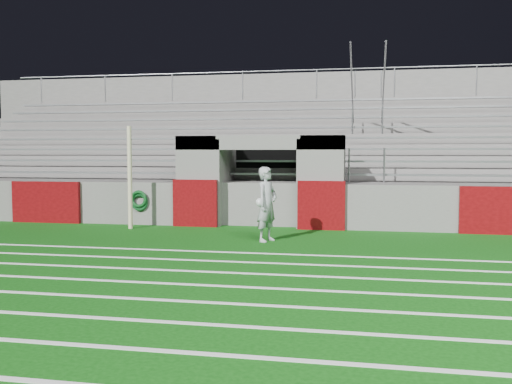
# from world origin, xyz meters

# --- Properties ---
(ground) EXTENTS (90.00, 90.00, 0.00)m
(ground) POSITION_xyz_m (0.00, 0.00, 0.00)
(ground) COLOR #0C470B
(ground) RESTS_ON ground
(field_post) EXTENTS (0.13, 0.13, 2.85)m
(field_post) POSITION_xyz_m (-3.45, 2.18, 1.43)
(field_post) COLOR beige
(field_post) RESTS_ON ground
(field_markings) EXTENTS (28.00, 8.09, 0.01)m
(field_markings) POSITION_xyz_m (0.00, -5.00, 0.01)
(field_markings) COLOR white
(field_markings) RESTS_ON ground
(stadium_structure) EXTENTS (26.00, 8.48, 5.42)m
(stadium_structure) POSITION_xyz_m (0.00, 7.97, 1.49)
(stadium_structure) COLOR #615E5C
(stadium_structure) RESTS_ON ground
(goalkeeper_with_ball) EXTENTS (0.65, 0.77, 1.78)m
(goalkeeper_with_ball) POSITION_xyz_m (0.69, 0.66, 0.89)
(goalkeeper_with_ball) COLOR #A1A5AA
(goalkeeper_with_ball) RESTS_ON ground
(hose_coil) EXTENTS (0.53, 0.15, 0.61)m
(hose_coil) POSITION_xyz_m (-3.50, 2.93, 0.72)
(hose_coil) COLOR #0C3F19
(hose_coil) RESTS_ON ground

